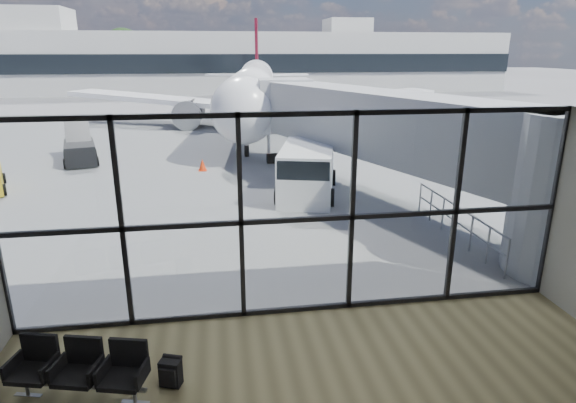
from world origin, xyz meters
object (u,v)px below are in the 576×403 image
object	(u,v)px
airliner	(253,89)
belt_loader	(80,151)
seating_row	(81,366)
service_van	(307,171)
backpack	(170,373)

from	to	relation	value
airliner	belt_loader	world-z (taller)	airliner
airliner	belt_loader	distance (m)	16.94
seating_row	belt_loader	xyz separation A→B (m)	(-4.58, 18.79, 0.06)
belt_loader	service_van	bearing A→B (deg)	-50.65
service_van	airliner	bearing A→B (deg)	106.09
backpack	airliner	world-z (taller)	airliner
backpack	service_van	xyz separation A→B (m)	(4.58, 11.11, 0.77)
seating_row	service_van	world-z (taller)	service_van
seating_row	airliner	distance (m)	32.69
service_van	belt_loader	world-z (taller)	service_van
backpack	belt_loader	size ratio (longest dim) A/B	0.13
seating_row	backpack	xyz separation A→B (m)	(1.45, 0.01, -0.31)
seating_row	airliner	bearing A→B (deg)	94.27
seating_row	backpack	bearing A→B (deg)	14.50
backpack	airliner	bearing A→B (deg)	102.17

